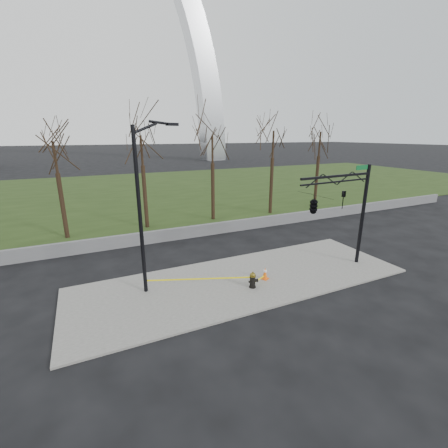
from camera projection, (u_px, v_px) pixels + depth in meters
name	position (u px, v px, depth m)	size (l,w,h in m)	color
ground	(244.00, 280.00, 16.36)	(500.00, 500.00, 0.00)	black
sidewalk	(244.00, 280.00, 16.34)	(18.00, 6.00, 0.10)	slate
grass_strip	(141.00, 191.00, 42.41)	(120.00, 40.00, 0.06)	#223413
guardrail	(194.00, 231.00, 23.18)	(60.00, 0.30, 0.90)	#59595B
gateway_arch	(96.00, 26.00, 72.26)	(66.00, 6.00, 65.00)	silver
tree_row	(144.00, 178.00, 24.46)	(40.48, 4.00, 8.46)	black
fire_hydrant	(253.00, 280.00, 15.32)	(0.54, 0.35, 0.86)	black
traffic_cone	(265.00, 273.00, 16.23)	(0.46, 0.46, 0.67)	#FF610D
street_light	(143.00, 200.00, 13.90)	(2.32, 0.90, 8.21)	black
traffic_signal_mast	(324.00, 203.00, 15.88)	(5.09, 2.51, 6.00)	black
caution_tape	(211.00, 279.00, 15.22)	(6.08, 1.92, 0.44)	#FFED0D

